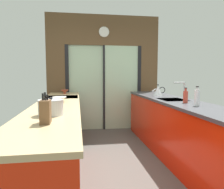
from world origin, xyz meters
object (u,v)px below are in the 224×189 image
object	(u,v)px
mixing_bowl_far	(65,92)
soap_bottle_far	(186,96)
oven_range	(62,122)
soap_bottle_near	(197,98)
knife_block	(45,111)
kettle	(158,90)
stock_pot	(51,107)
mixing_bowl_near	(55,106)
mixing_bowl_mid	(59,99)

from	to	relation	value
mixing_bowl_far	soap_bottle_far	xyz separation A→B (m)	(1.78, -1.76, 0.05)
oven_range	soap_bottle_near	bearing A→B (deg)	-38.32
soap_bottle_far	knife_block	bearing A→B (deg)	-150.26
mixing_bowl_far	kettle	bearing A→B (deg)	-21.33
stock_pot	soap_bottle_far	world-z (taller)	soap_bottle_far
oven_range	mixing_bowl_far	bearing A→B (deg)	88.35
kettle	soap_bottle_near	distance (m)	1.36
oven_range	stock_pot	bearing A→B (deg)	-89.41
stock_pot	soap_bottle_near	size ratio (longest dim) A/B	0.99
stock_pot	soap_bottle_near	world-z (taller)	soap_bottle_near
mixing_bowl_far	stock_pot	size ratio (longest dim) A/B	0.68
mixing_bowl_near	soap_bottle_far	world-z (taller)	soap_bottle_far
kettle	stock_pot	bearing A→B (deg)	-136.05
mixing_bowl_far	soap_bottle_far	size ratio (longest dim) A/B	0.78
knife_block	kettle	xyz separation A→B (m)	(1.78, 2.08, -0.00)
stock_pot	mixing_bowl_far	bearing A→B (deg)	90.00
mixing_bowl_far	knife_block	bearing A→B (deg)	-90.00
mixing_bowl_mid	knife_block	xyz separation A→B (m)	(-0.00, -1.40, 0.06)
mixing_bowl_mid	mixing_bowl_far	size ratio (longest dim) A/B	1.24
soap_bottle_far	stock_pot	bearing A→B (deg)	-159.86
stock_pot	soap_bottle_near	xyz separation A→B (m)	(1.78, 0.35, 0.03)
oven_range	soap_bottle_near	world-z (taller)	soap_bottle_near
knife_block	soap_bottle_far	world-z (taller)	knife_block
mixing_bowl_far	oven_range	bearing A→B (deg)	-91.65
knife_block	soap_bottle_far	xyz separation A→B (m)	(1.78, 1.02, -0.01)
oven_range	kettle	xyz separation A→B (m)	(1.80, -0.06, 0.56)
soap_bottle_near	mixing_bowl_far	bearing A→B (deg)	130.84
mixing_bowl_mid	soap_bottle_near	xyz separation A→B (m)	(1.78, -0.68, 0.07)
oven_range	soap_bottle_near	distance (m)	2.36
mixing_bowl_mid	mixing_bowl_far	bearing A→B (deg)	90.00
soap_bottle_far	soap_bottle_near	bearing A→B (deg)	-90.00
mixing_bowl_near	mixing_bowl_mid	distance (m)	0.67
soap_bottle_near	soap_bottle_far	size ratio (longest dim) A/B	1.16
mixing_bowl_far	knife_block	xyz separation A→B (m)	(-0.00, -2.78, 0.06)
mixing_bowl_near	soap_bottle_far	xyz separation A→B (m)	(1.78, 0.28, 0.05)
knife_block	kettle	world-z (taller)	knife_block
mixing_bowl_far	mixing_bowl_near	bearing A→B (deg)	-90.00
kettle	mixing_bowl_near	bearing A→B (deg)	-142.88
mixing_bowl_near	kettle	bearing A→B (deg)	37.12
oven_range	soap_bottle_far	distance (m)	2.19
mixing_bowl_far	kettle	size ratio (longest dim) A/B	0.64
knife_block	soap_bottle_near	world-z (taller)	knife_block
mixing_bowl_far	soap_bottle_near	world-z (taller)	soap_bottle_near
mixing_bowl_far	soap_bottle_near	size ratio (longest dim) A/B	0.67
knife_block	kettle	size ratio (longest dim) A/B	0.98
mixing_bowl_near	stock_pot	world-z (taller)	stock_pot
knife_block	soap_bottle_far	bearing A→B (deg)	29.74
oven_range	soap_bottle_far	xyz separation A→B (m)	(1.80, -1.12, 0.56)
mixing_bowl_near	mixing_bowl_far	world-z (taller)	mixing_bowl_far
knife_block	kettle	distance (m)	2.74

